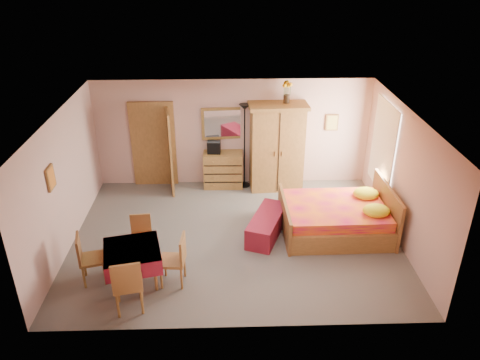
{
  "coord_description": "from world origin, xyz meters",
  "views": [
    {
      "loc": [
        -0.16,
        -7.96,
        5.32
      ],
      "look_at": [
        0.1,
        0.3,
        1.15
      ],
      "focal_mm": 35.0,
      "sensor_mm": 36.0,
      "label": 1
    }
  ],
  "objects_px": {
    "chest_of_drawers": "(223,170)",
    "chair_south": "(128,283)",
    "bed": "(336,210)",
    "dining_table": "(134,265)",
    "wardrobe": "(277,147)",
    "bench": "(267,225)",
    "stereo": "(214,147)",
    "sunflower_vase": "(287,92)",
    "wall_mirror": "(222,123)",
    "chair_east": "(172,260)",
    "chair_north": "(141,238)",
    "floor_lamp": "(245,147)",
    "chair_west": "(92,258)"
  },
  "relations": [
    {
      "from": "wardrobe",
      "to": "dining_table",
      "type": "xyz_separation_m",
      "value": [
        -2.83,
        -3.49,
        -0.71
      ]
    },
    {
      "from": "chest_of_drawers",
      "to": "wardrobe",
      "type": "height_order",
      "value": "wardrobe"
    },
    {
      "from": "sunflower_vase",
      "to": "chair_north",
      "type": "relative_size",
      "value": 0.61
    },
    {
      "from": "wall_mirror",
      "to": "bed",
      "type": "height_order",
      "value": "wall_mirror"
    },
    {
      "from": "stereo",
      "to": "bench",
      "type": "bearing_deg",
      "value": -63.68
    },
    {
      "from": "wall_mirror",
      "to": "bed",
      "type": "xyz_separation_m",
      "value": [
        2.29,
        -2.31,
        -1.05
      ]
    },
    {
      "from": "sunflower_vase",
      "to": "bench",
      "type": "distance_m",
      "value": 3.1
    },
    {
      "from": "chair_south",
      "to": "bench",
      "type": "bearing_deg",
      "value": 29.4
    },
    {
      "from": "sunflower_vase",
      "to": "chair_east",
      "type": "bearing_deg",
      "value": -122.71
    },
    {
      "from": "chair_south",
      "to": "chair_north",
      "type": "xyz_separation_m",
      "value": [
        -0.01,
        1.39,
        -0.09
      ]
    },
    {
      "from": "wardrobe",
      "to": "sunflower_vase",
      "type": "distance_m",
      "value": 1.33
    },
    {
      "from": "sunflower_vase",
      "to": "bench",
      "type": "bearing_deg",
      "value": -104.81
    },
    {
      "from": "floor_lamp",
      "to": "dining_table",
      "type": "relative_size",
      "value": 2.22
    },
    {
      "from": "dining_table",
      "to": "chair_east",
      "type": "distance_m",
      "value": 0.7
    },
    {
      "from": "stereo",
      "to": "bed",
      "type": "relative_size",
      "value": 0.14
    },
    {
      "from": "sunflower_vase",
      "to": "chair_east",
      "type": "distance_m",
      "value": 4.71
    },
    {
      "from": "stereo",
      "to": "sunflower_vase",
      "type": "xyz_separation_m",
      "value": [
        1.67,
        -0.04,
        1.34
      ]
    },
    {
      "from": "wall_mirror",
      "to": "dining_table",
      "type": "distance_m",
      "value": 4.29
    },
    {
      "from": "chair_north",
      "to": "stereo",
      "type": "bearing_deg",
      "value": -119.61
    },
    {
      "from": "stereo",
      "to": "bench",
      "type": "relative_size",
      "value": 0.23
    },
    {
      "from": "chair_south",
      "to": "chair_north",
      "type": "bearing_deg",
      "value": 78.96
    },
    {
      "from": "chest_of_drawers",
      "to": "chair_west",
      "type": "relative_size",
      "value": 0.99
    },
    {
      "from": "bench",
      "to": "chair_south",
      "type": "height_order",
      "value": "chair_south"
    },
    {
      "from": "bench",
      "to": "wardrobe",
      "type": "bearing_deg",
      "value": 79.55
    },
    {
      "from": "chest_of_drawers",
      "to": "chair_south",
      "type": "relative_size",
      "value": 0.92
    },
    {
      "from": "chair_south",
      "to": "stereo",
      "type": "bearing_deg",
      "value": 61.53
    },
    {
      "from": "chair_east",
      "to": "stereo",
      "type": "bearing_deg",
      "value": -5.66
    },
    {
      "from": "chest_of_drawers",
      "to": "chair_south",
      "type": "xyz_separation_m",
      "value": [
        -1.51,
        -4.28,
        0.07
      ]
    },
    {
      "from": "sunflower_vase",
      "to": "dining_table",
      "type": "height_order",
      "value": "sunflower_vase"
    },
    {
      "from": "floor_lamp",
      "to": "bed",
      "type": "height_order",
      "value": "floor_lamp"
    },
    {
      "from": "floor_lamp",
      "to": "chair_south",
      "type": "xyz_separation_m",
      "value": [
        -2.03,
        -4.27,
        -0.53
      ]
    },
    {
      "from": "floor_lamp",
      "to": "sunflower_vase",
      "type": "bearing_deg",
      "value": -1.12
    },
    {
      "from": "bench",
      "to": "sunflower_vase",
      "type": "bearing_deg",
      "value": 75.19
    },
    {
      "from": "wardrobe",
      "to": "dining_table",
      "type": "distance_m",
      "value": 4.55
    },
    {
      "from": "floor_lamp",
      "to": "wardrobe",
      "type": "bearing_deg",
      "value": -7.44
    },
    {
      "from": "dining_table",
      "to": "bed",
      "type": "bearing_deg",
      "value": 21.27
    },
    {
      "from": "chest_of_drawers",
      "to": "bed",
      "type": "height_order",
      "value": "bed"
    },
    {
      "from": "floor_lamp",
      "to": "chair_south",
      "type": "relative_size",
      "value": 2.05
    },
    {
      "from": "wardrobe",
      "to": "dining_table",
      "type": "height_order",
      "value": "wardrobe"
    },
    {
      "from": "wardrobe",
      "to": "floor_lamp",
      "type": "bearing_deg",
      "value": 169.29
    },
    {
      "from": "wardrobe",
      "to": "chair_east",
      "type": "bearing_deg",
      "value": -124.39
    },
    {
      "from": "dining_table",
      "to": "chair_west",
      "type": "distance_m",
      "value": 0.72
    },
    {
      "from": "wardrobe",
      "to": "chair_west",
      "type": "relative_size",
      "value": 2.25
    },
    {
      "from": "chair_west",
      "to": "floor_lamp",
      "type": "bearing_deg",
      "value": 128.46
    },
    {
      "from": "wardrobe",
      "to": "dining_table",
      "type": "bearing_deg",
      "value": -132.24
    },
    {
      "from": "wall_mirror",
      "to": "chest_of_drawers",
      "type": "bearing_deg",
      "value": -94.72
    },
    {
      "from": "chest_of_drawers",
      "to": "chair_north",
      "type": "xyz_separation_m",
      "value": [
        -1.53,
        -2.89,
        -0.02
      ]
    },
    {
      "from": "floor_lamp",
      "to": "bed",
      "type": "xyz_separation_m",
      "value": [
        1.77,
        -2.1,
        -0.54
      ]
    },
    {
      "from": "wardrobe",
      "to": "bench",
      "type": "relative_size",
      "value": 1.54
    },
    {
      "from": "bed",
      "to": "dining_table",
      "type": "relative_size",
      "value": 2.32
    }
  ]
}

